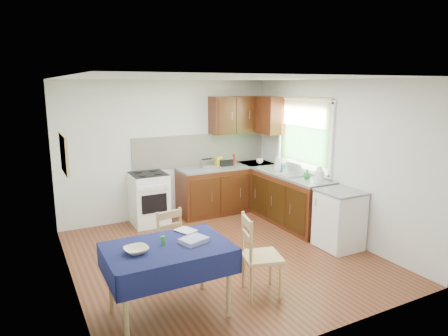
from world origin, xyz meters
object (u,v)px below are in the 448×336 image
dining_table (168,255)px  dish_rack (294,174)px  chair_far (165,239)px  chair_near (258,253)px  sandwich_press (225,161)px  toaster (207,164)px  kettle (319,176)px

dining_table → dish_rack: 3.30m
chair_far → chair_near: (0.78, -1.00, 0.04)m
chair_near → sandwich_press: (1.15, 2.99, 0.47)m
toaster → kettle: size_ratio=0.89×
sandwich_press → dish_rack: 1.45m
dining_table → chair_far: chair_far is taller
kettle → chair_far: bearing=-178.7°
toaster → sandwich_press: bearing=8.2°
dining_table → toaster: bearing=60.9°
toaster → dish_rack: 1.62m
toaster → chair_near: bearing=-104.8°
sandwich_press → dish_rack: bearing=-58.4°
chair_near → sandwich_press: sandwich_press is taller
toaster → dish_rack: (1.05, -1.23, -0.06)m
dining_table → chair_near: 1.08m
toaster → sandwich_press: toaster is taller
chair_far → sandwich_press: (1.92, 1.99, 0.51)m
dining_table → dish_rack: size_ratio=2.74×
chair_far → toaster: bearing=-138.8°
dining_table → sandwich_press: bearing=56.1°
toaster → kettle: kettle is taller
chair_near → kettle: bearing=-44.5°
dining_table → chair_far: size_ratio=1.44×
toaster → dish_rack: dish_rack is taller
dining_table → sandwich_press: sandwich_press is taller
toaster → dish_rack: size_ratio=0.50×
dining_table → toaster: toaster is taller
chair_far → sandwich_press: sandwich_press is taller
toaster → sandwich_press: (0.41, 0.06, -0.01)m
chair_near → dish_rack: dish_rack is taller
toaster → kettle: (1.06, -1.87, 0.03)m
kettle → toaster: bearing=119.7°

